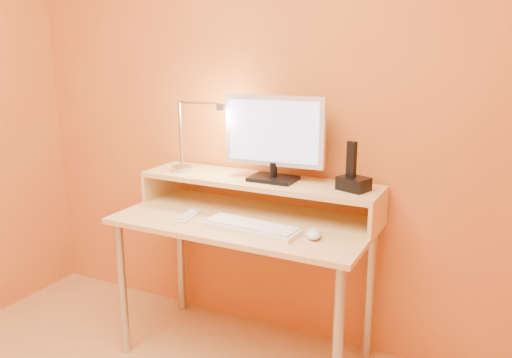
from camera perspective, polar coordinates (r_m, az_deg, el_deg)
The scene contains 25 objects.
wall_back at distance 2.57m, azimuth 1.98°, elevation 8.92°, with size 3.00×0.04×2.50m, color orange.
desk_leg_fl at distance 2.64m, azimuth -14.76°, elevation -11.83°, with size 0.04×0.04×0.69m, color #B2B2B4.
desk_leg_fr at distance 2.16m, azimuth 9.13°, elevation -17.92°, with size 0.04×0.04×0.69m, color #B2B2B4.
desk_leg_bl at distance 3.00m, azimuth -8.45°, elevation -8.27°, with size 0.04×0.04×0.69m, color #B2B2B4.
desk_leg_br at distance 2.58m, azimuth 12.58°, elevation -12.37°, with size 0.04×0.04×0.69m, color #B2B2B4.
desk_lower at distance 2.40m, azimuth -1.32°, elevation -4.74°, with size 1.20×0.60×0.03m, color #DAB16D.
shelf_riser_left at distance 2.80m, azimuth -10.62°, elevation -0.46°, with size 0.02×0.30×0.14m, color #DAB16D.
shelf_riser_right at distance 2.31m, azimuth 13.54°, elevation -3.78°, with size 0.02×0.30×0.14m, color #DAB16D.
desk_shelf at distance 2.48m, azimuth 0.27°, elevation -0.23°, with size 1.20×0.30×0.03m, color #DAB16D.
monitor_foot at distance 2.44m, azimuth 1.95°, elevation 0.05°, with size 0.22×0.16×0.02m, color black.
monitor_neck at distance 2.43m, azimuth 1.95°, elevation 1.05°, with size 0.04×0.04×0.07m, color black.
monitor_panel at distance 2.41m, azimuth 2.09°, elevation 5.39°, with size 0.49×0.04×0.33m, color silver.
monitor_back at distance 2.43m, azimuth 2.32°, elevation 5.47°, with size 0.44×0.01×0.28m, color black.
monitor_screen at distance 2.39m, azimuth 1.91°, elevation 5.33°, with size 0.44×0.00×0.29m, color #ABB6F4.
lamp_base at distance 2.66m, azimuth -8.31°, elevation 1.18°, with size 0.10×0.10×0.03m, color #B2B2B4.
lamp_post at distance 2.63m, azimuth -8.45°, elevation 4.95°, with size 0.01×0.01×0.33m, color #B2B2B4.
lamp_arm at distance 2.54m, azimuth -6.34°, elevation 8.45°, with size 0.01×0.01×0.24m, color #B2B2B4.
lamp_head at distance 2.48m, azimuth -3.97°, elevation 8.01°, with size 0.04×0.04×0.03m, color #B2B2B4.
lamp_bulb at distance 2.48m, azimuth -3.97°, elevation 7.65°, with size 0.03×0.03×0.00m, color #FFEAC6.
phone_dock at distance 2.31m, azimuth 10.88°, elevation -0.52°, with size 0.13×0.10×0.06m, color black.
phone_handset at distance 2.29m, azimuth 10.65°, elevation 2.18°, with size 0.04×0.03×0.16m, color black.
phone_led at distance 2.25m, azimuth 11.62°, elevation -0.95°, with size 0.01×0.00×0.04m, color #2430FE.
keyboard at distance 2.24m, azimuth -0.54°, elevation -5.51°, with size 0.44×0.14×0.02m, color white.
mouse at distance 2.16m, azimuth 6.47°, elevation -6.12°, with size 0.06×0.11×0.04m, color silver.
remote_control at distance 2.42m, azimuth -7.54°, elevation -4.17°, with size 0.05×0.19×0.02m, color white.
Camera 1 is at (1.06, -0.82, 1.49)m, focal length 35.72 mm.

